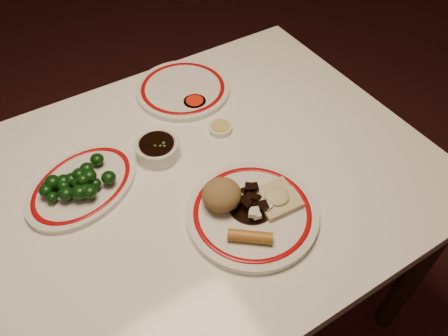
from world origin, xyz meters
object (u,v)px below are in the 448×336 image
(fried_wonton, at_px, (276,198))
(soy_bowl, at_px, (157,149))
(dining_table, at_px, (192,200))
(rice_mound, at_px, (222,195))
(stirfry_heap, at_px, (251,202))
(spring_roll, at_px, (250,237))
(broccoli_plate, at_px, (82,185))
(main_plate, at_px, (252,214))
(broccoli_pile, at_px, (77,182))

(fried_wonton, xyz_separation_m, soy_bowl, (-0.16, 0.29, -0.01))
(dining_table, distance_m, rice_mound, 0.19)
(dining_table, relative_size, soy_bowl, 10.83)
(stirfry_heap, xyz_separation_m, soy_bowl, (-0.10, 0.27, -0.01))
(stirfry_heap, bearing_deg, spring_roll, -125.61)
(broccoli_plate, bearing_deg, spring_roll, -53.72)
(broccoli_plate, bearing_deg, main_plate, -43.60)
(broccoli_plate, bearing_deg, stirfry_heap, -41.28)
(rice_mound, xyz_separation_m, broccoli_pile, (-0.26, 0.22, -0.01))
(fried_wonton, distance_m, broccoli_pile, 0.46)
(spring_roll, xyz_separation_m, fried_wonton, (0.11, 0.05, -0.00))
(rice_mound, height_order, broccoli_plate, rice_mound)
(fried_wonton, relative_size, broccoli_pile, 0.58)
(dining_table, bearing_deg, fried_wonton, -54.93)
(dining_table, bearing_deg, main_plate, -70.35)
(dining_table, relative_size, main_plate, 3.19)
(spring_roll, xyz_separation_m, broccoli_plate, (-0.25, 0.34, -0.02))
(broccoli_pile, bearing_deg, soy_bowl, 3.83)
(stirfry_heap, bearing_deg, broccoli_pile, 140.66)
(stirfry_heap, relative_size, broccoli_pile, 0.63)
(rice_mound, height_order, stirfry_heap, rice_mound)
(rice_mound, distance_m, fried_wonton, 0.13)
(dining_table, xyz_separation_m, spring_roll, (0.02, -0.23, 0.12))
(stirfry_heap, bearing_deg, broccoli_plate, 138.72)
(spring_roll, bearing_deg, stirfry_heap, 2.84)
(main_plate, bearing_deg, broccoli_plate, 136.40)
(stirfry_heap, height_order, soy_bowl, stirfry_heap)
(spring_roll, bearing_deg, dining_table, 42.50)
(stirfry_heap, xyz_separation_m, broccoli_plate, (-0.30, 0.27, -0.02))
(dining_table, xyz_separation_m, fried_wonton, (0.13, -0.18, 0.12))
(spring_roll, relative_size, broccoli_pile, 0.56)
(dining_table, xyz_separation_m, main_plate, (0.06, -0.18, 0.10))
(dining_table, distance_m, fried_wonton, 0.25)
(dining_table, xyz_separation_m, soy_bowl, (-0.03, 0.11, 0.11))
(broccoli_plate, relative_size, soy_bowl, 3.17)
(dining_table, bearing_deg, rice_mound, -82.13)
(fried_wonton, height_order, broccoli_plate, fried_wonton)
(fried_wonton, xyz_separation_m, broccoli_pile, (-0.37, 0.27, 0.01))
(dining_table, bearing_deg, spring_roll, -85.95)
(rice_mound, distance_m, broccoli_pile, 0.34)
(main_plate, relative_size, broccoli_pile, 2.23)
(spring_roll, relative_size, broccoli_plate, 0.27)
(dining_table, distance_m, spring_roll, 0.27)
(rice_mound, xyz_separation_m, stirfry_heap, (0.05, -0.04, -0.02))
(stirfry_heap, relative_size, soy_bowl, 0.96)
(dining_table, height_order, broccoli_plate, broccoli_plate)
(broccoli_pile, bearing_deg, fried_wonton, -36.75)
(fried_wonton, distance_m, soy_bowl, 0.33)
(fried_wonton, height_order, soy_bowl, fried_wonton)
(dining_table, height_order, fried_wonton, fried_wonton)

